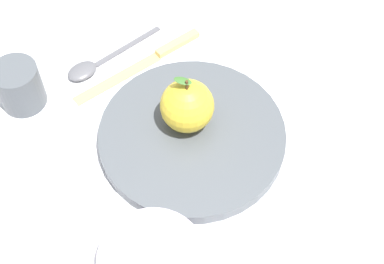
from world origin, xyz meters
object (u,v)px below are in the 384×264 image
(dinner_plate, at_px, (192,135))
(knife, at_px, (150,59))
(spoon, at_px, (93,65))
(cup, at_px, (19,84))
(side_bowl, at_px, (152,262))
(apple, at_px, (187,109))

(dinner_plate, bearing_deg, knife, -28.18)
(dinner_plate, distance_m, knife, 0.16)
(spoon, bearing_deg, knife, -133.06)
(dinner_plate, bearing_deg, spoon, -3.25)
(dinner_plate, relative_size, cup, 3.77)
(knife, bearing_deg, spoon, 46.94)
(knife, bearing_deg, side_bowl, 131.08)
(dinner_plate, bearing_deg, cup, 22.28)
(apple, height_order, side_bowl, apple)
(side_bowl, relative_size, cup, 1.86)
(dinner_plate, bearing_deg, side_bowl, 113.99)
(knife, distance_m, spoon, 0.09)
(knife, bearing_deg, apple, 151.20)
(side_bowl, xyz_separation_m, spoon, (0.28, -0.19, -0.02))
(apple, distance_m, spoon, 0.20)
(spoon, bearing_deg, side_bowl, 146.12)
(side_bowl, bearing_deg, knife, -48.92)
(dinner_plate, distance_m, cup, 0.26)
(apple, bearing_deg, knife, -28.80)
(apple, height_order, spoon, apple)
(dinner_plate, distance_m, side_bowl, 0.20)
(dinner_plate, relative_size, knife, 1.17)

